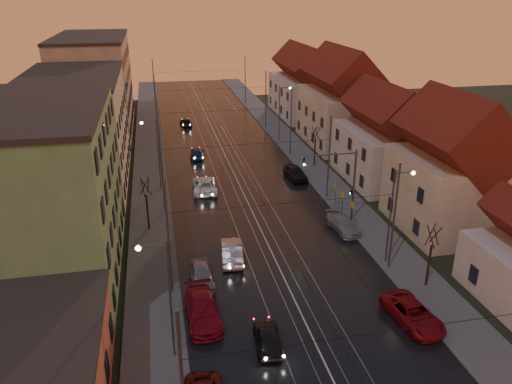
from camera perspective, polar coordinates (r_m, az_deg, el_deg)
ground at (r=32.25m, az=7.60°, el=-18.37°), size 160.00×160.00×0.00m
road at (r=66.87m, az=-3.47°, el=4.04°), size 16.00×120.00×0.04m
sidewalk_left at (r=66.27m, az=-12.07°, el=3.46°), size 4.00×120.00×0.15m
sidewalk_right at (r=68.90m, az=4.81°, el=4.60°), size 4.00×120.00×0.15m
tram_rail_0 at (r=66.60m, az=-5.34°, el=3.94°), size 0.06×120.00×0.03m
tram_rail_1 at (r=66.76m, az=-4.12°, el=4.02°), size 0.06×120.00×0.03m
tram_rail_2 at (r=66.97m, az=-2.82°, el=4.11°), size 0.06×120.00×0.03m
tram_rail_3 at (r=67.19m, az=-1.61°, el=4.19°), size 0.06×120.00×0.03m
apartment_left_1 at (r=40.55m, az=-23.12°, el=-0.41°), size 10.00×18.00×13.00m
apartment_left_2 at (r=59.46m, az=-19.75°, el=6.45°), size 10.00×20.00×12.00m
apartment_left_3 at (r=82.54m, az=-17.87°, el=11.54°), size 10.00×24.00×14.00m
house_right_1 at (r=48.42m, az=21.41°, el=2.07°), size 8.67×10.20×10.80m
house_right_2 at (r=59.37m, az=14.75°, el=5.64°), size 9.18×12.24×9.20m
house_right_3 at (r=72.39m, az=9.69°, el=9.93°), size 9.18×14.28×11.50m
house_right_4 at (r=89.22m, az=5.50°, el=11.94°), size 9.18×16.32×10.00m
catenary_pole_l_1 at (r=35.88m, az=-9.98°, el=-5.30°), size 0.16×0.16×9.00m
catenary_pole_r_1 at (r=39.90m, az=15.50°, el=-2.87°), size 0.16×0.16×9.00m
catenary_pole_l_2 at (r=49.69m, az=-10.71°, el=2.60°), size 0.16×0.16×9.00m
catenary_pole_r_2 at (r=52.67m, az=8.34°, el=3.89°), size 0.16×0.16×9.00m
catenary_pole_l_3 at (r=64.04m, az=-11.12°, el=7.02°), size 0.16×0.16×9.00m
catenary_pole_r_3 at (r=66.38m, az=4.00°, el=7.92°), size 0.16×0.16×9.00m
catenary_pole_l_4 at (r=78.64m, az=-11.38°, el=9.81°), size 0.16×0.16×9.00m
catenary_pole_r_4 at (r=80.55m, az=1.13°, el=10.53°), size 0.16×0.16×9.00m
catenary_pole_l_5 at (r=96.31m, az=-11.59°, el=12.04°), size 0.16×0.16×9.00m
catenary_pole_r_5 at (r=97.88m, az=-1.25°, el=12.63°), size 0.16×0.16×9.00m
street_lamp_0 at (r=29.62m, az=-10.44°, el=-10.90°), size 1.75×0.32×8.00m
street_lamp_1 at (r=40.77m, az=15.58°, el=-1.73°), size 1.75×0.32×8.00m
street_lamp_2 at (r=55.28m, az=-11.45°, el=4.98°), size 1.75×0.32×8.00m
street_lamp_3 at (r=72.99m, az=2.92°, el=9.57°), size 1.75×0.32×8.00m
traffic_light_mast at (r=47.15m, az=10.07°, el=1.69°), size 5.30×0.32×7.20m
bare_tree_0 at (r=46.71m, az=-12.34°, el=-1.49°), size 1.09×1.09×5.11m
bare_tree_1 at (r=39.22m, az=19.24°, el=-7.11°), size 1.09×1.09×5.11m
bare_tree_2 at (r=62.84m, az=6.76°, el=5.08°), size 1.09×1.09×5.11m
driving_car_0 at (r=32.49m, az=1.35°, el=-16.27°), size 1.91×4.02×1.33m
driving_car_1 at (r=41.44m, az=-2.78°, el=-6.80°), size 2.18×4.91×1.57m
driving_car_2 at (r=55.32m, az=-5.93°, el=0.80°), size 2.82×5.61×1.52m
driving_car_3 at (r=66.70m, az=-6.74°, el=4.44°), size 2.30×4.60×1.28m
driving_car_4 at (r=82.80m, az=-8.02°, el=7.90°), size 1.99×3.96×1.29m
parked_left_2 at (r=34.72m, az=-6.13°, el=-13.29°), size 2.35×5.47×1.57m
parked_left_3 at (r=38.55m, az=-6.24°, el=-9.41°), size 1.76×4.34×1.48m
parked_right_0 at (r=35.93m, az=17.47°, el=-13.11°), size 2.99×5.40×1.43m
parked_right_1 at (r=46.93m, az=9.93°, el=-3.63°), size 2.36×4.79×1.34m
parked_right_2 at (r=58.83m, az=4.52°, el=2.21°), size 2.24×4.74×1.57m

